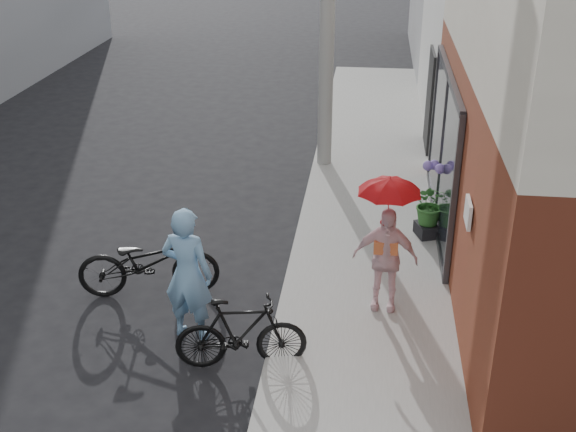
% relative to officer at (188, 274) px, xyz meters
% --- Properties ---
extents(ground, '(80.00, 80.00, 0.00)m').
position_rel_officer_xyz_m(ground, '(0.16, 0.02, -0.89)').
color(ground, black).
rests_on(ground, ground).
extents(sidewalk, '(2.20, 24.00, 0.12)m').
position_rel_officer_xyz_m(sidewalk, '(2.26, 2.02, -0.83)').
color(sidewalk, gray).
rests_on(sidewalk, ground).
extents(curb, '(0.12, 24.00, 0.12)m').
position_rel_officer_xyz_m(curb, '(1.10, 2.02, -0.83)').
color(curb, '#9E9E99').
rests_on(curb, ground).
extents(officer, '(0.72, 0.54, 1.79)m').
position_rel_officer_xyz_m(officer, '(0.00, 0.00, 0.00)').
color(officer, '#72A2CB').
rests_on(officer, ground).
extents(bike_left, '(2.04, 1.06, 1.02)m').
position_rel_officer_xyz_m(bike_left, '(-0.80, 0.91, -0.38)').
color(bike_left, black).
rests_on(bike_left, ground).
extents(bike_right, '(1.61, 0.71, 0.94)m').
position_rel_officer_xyz_m(bike_right, '(0.76, -0.56, -0.43)').
color(bike_right, black).
rests_on(bike_right, ground).
extents(kimono_woman, '(0.87, 0.41, 1.44)m').
position_rel_officer_xyz_m(kimono_woman, '(2.42, 0.79, -0.05)').
color(kimono_woman, silver).
rests_on(kimono_woman, sidewalk).
extents(parasol, '(0.78, 0.78, 0.68)m').
position_rel_officer_xyz_m(parasol, '(2.42, 0.79, 1.01)').
color(parasol, red).
rests_on(parasol, kimono_woman).
extents(planter, '(0.49, 0.49, 0.20)m').
position_rel_officer_xyz_m(planter, '(3.16, 2.99, -0.67)').
color(planter, black).
rests_on(planter, sidewalk).
extents(potted_plant, '(0.62, 0.54, 0.69)m').
position_rel_officer_xyz_m(potted_plant, '(3.16, 2.99, -0.23)').
color(potted_plant, '#2F6829').
rests_on(potted_plant, planter).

